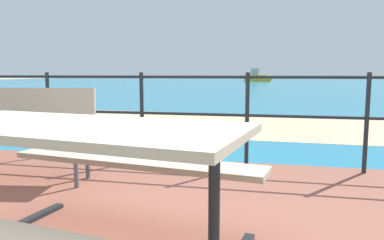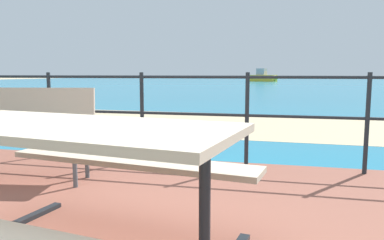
# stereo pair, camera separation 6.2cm
# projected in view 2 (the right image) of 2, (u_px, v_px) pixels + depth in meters

# --- Properties ---
(sea_water) EXTENTS (90.00, 90.00, 0.01)m
(sea_water) POSITION_uv_depth(u_px,v_px,m) (272.00, 83.00, 40.41)
(sea_water) COLOR teal
(sea_water) RESTS_ON ground
(beach_strip) EXTENTS (54.09, 5.46, 0.01)m
(beach_strip) POSITION_uv_depth(u_px,v_px,m) (234.00, 124.00, 7.80)
(beach_strip) COLOR tan
(beach_strip) RESTS_ON ground
(picnic_table) EXTENTS (1.88, 1.67, 0.76)m
(picnic_table) POSITION_uv_depth(u_px,v_px,m) (66.00, 160.00, 1.81)
(picnic_table) COLOR #BCAD93
(picnic_table) RESTS_ON patio_paving
(park_bench) EXTENTS (1.66, 0.67, 0.86)m
(park_bench) POSITION_uv_depth(u_px,v_px,m) (8.00, 124.00, 3.50)
(park_bench) COLOR tan
(park_bench) RESTS_ON patio_paving
(railing_fence) EXTENTS (5.94, 0.04, 1.01)m
(railing_fence) POSITION_uv_depth(u_px,v_px,m) (193.00, 107.00, 4.06)
(railing_fence) COLOR #1E2328
(railing_fence) RESTS_ON patio_paving
(boat_near) EXTENTS (3.87, 2.70, 1.65)m
(boat_near) POSITION_uv_depth(u_px,v_px,m) (264.00, 77.00, 47.48)
(boat_near) COLOR yellow
(boat_near) RESTS_ON sea_water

